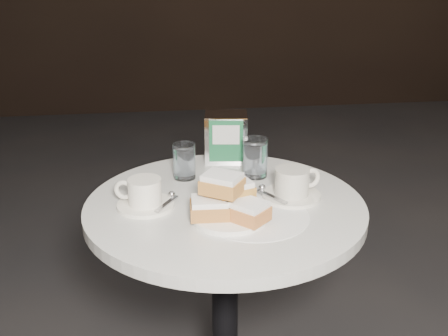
% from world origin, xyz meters
% --- Properties ---
extents(cafe_table, '(0.70, 0.70, 0.74)m').
position_xyz_m(cafe_table, '(0.00, 0.00, 0.55)').
color(cafe_table, black).
rests_on(cafe_table, ground).
extents(sugar_spill, '(0.33, 0.33, 0.00)m').
position_xyz_m(sugar_spill, '(0.06, -0.08, 0.75)').
color(sugar_spill, white).
rests_on(sugar_spill, cafe_table).
extents(beignet_plate, '(0.23, 0.23, 0.11)m').
position_xyz_m(beignet_plate, '(-0.00, -0.09, 0.79)').
color(beignet_plate, white).
rests_on(beignet_plate, cafe_table).
extents(coffee_cup_left, '(0.18, 0.18, 0.07)m').
position_xyz_m(coffee_cup_left, '(-0.20, 0.00, 0.78)').
color(coffee_cup_left, white).
rests_on(coffee_cup_left, cafe_table).
extents(coffee_cup_right, '(0.19, 0.19, 0.08)m').
position_xyz_m(coffee_cup_right, '(0.17, 0.01, 0.78)').
color(coffee_cup_right, silver).
rests_on(coffee_cup_right, cafe_table).
extents(water_glass_left, '(0.07, 0.07, 0.10)m').
position_xyz_m(water_glass_left, '(-0.09, 0.18, 0.79)').
color(water_glass_left, white).
rests_on(water_glass_left, cafe_table).
extents(water_glass_right, '(0.08, 0.08, 0.11)m').
position_xyz_m(water_glass_right, '(0.11, 0.16, 0.80)').
color(water_glass_right, white).
rests_on(water_glass_right, cafe_table).
extents(napkin_dispenser, '(0.13, 0.12, 0.14)m').
position_xyz_m(napkin_dispenser, '(0.04, 0.30, 0.82)').
color(napkin_dispenser, white).
rests_on(napkin_dispenser, cafe_table).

